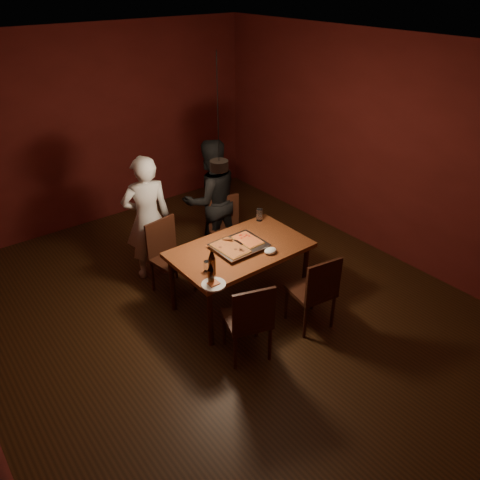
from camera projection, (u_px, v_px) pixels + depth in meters
room_shell at (220, 198)px, 4.69m from camera, size 6.00×6.00×6.00m
dining_table at (240, 254)px, 5.15m from camera, size 1.50×0.90×0.75m
chair_far_left at (167, 250)px, 5.50m from camera, size 0.48×0.48×0.49m
chair_far_right at (227, 225)px, 6.03m from camera, size 0.50×0.50×0.49m
chair_near_left at (250, 315)px, 4.45m from camera, size 0.53×0.53×0.49m
chair_near_right at (316, 287)px, 4.86m from camera, size 0.49×0.49×0.49m
pizza_tray at (239, 246)px, 5.10m from camera, size 0.55×0.45×0.05m
pizza_meat at (230, 248)px, 5.01m from camera, size 0.27×0.42×0.02m
pizza_cheese at (248, 240)px, 5.16m from camera, size 0.22×0.34×0.02m
spatula at (238, 243)px, 5.09m from camera, size 0.21×0.25×0.04m
beer_bottle_a at (211, 273)px, 4.49m from camera, size 0.06×0.06×0.23m
beer_bottle_b at (212, 262)px, 4.62m from camera, size 0.07×0.07×0.27m
water_glass_left at (207, 266)px, 4.71m from camera, size 0.07×0.07×0.11m
water_glass_right at (259, 215)px, 5.64m from camera, size 0.07×0.07×0.15m
plate_slice at (214, 284)px, 4.51m from camera, size 0.24×0.24×0.03m
napkin at (270, 251)px, 5.01m from camera, size 0.15×0.11×0.06m
diner_white at (147, 219)px, 5.62m from camera, size 0.65×0.51×1.59m
diner_dark at (211, 199)px, 6.07m from camera, size 0.86×0.72×1.60m
pendant_lamp at (219, 165)px, 4.51m from camera, size 0.18×0.18×1.10m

